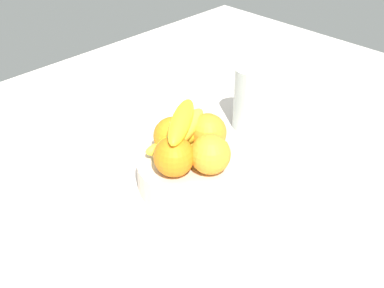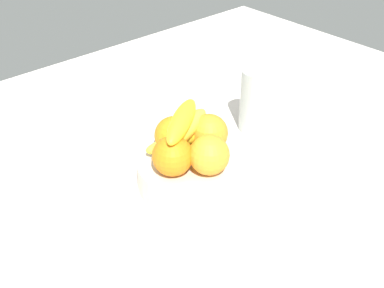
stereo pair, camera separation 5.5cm
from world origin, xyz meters
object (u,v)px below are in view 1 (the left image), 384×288
at_px(orange_front_left, 210,154).
at_px(orange_front_right, 208,132).
at_px(fruit_bowl, 192,172).
at_px(orange_back_left, 174,157).
at_px(thermos_tumbler, 249,99).
at_px(banana_bunch, 184,133).
at_px(orange_center, 173,136).

relative_size(orange_front_left, orange_front_right, 1.00).
bearing_deg(fruit_bowl, orange_back_left, -173.78).
distance_m(orange_front_right, thermos_tumbler, 0.21).
distance_m(fruit_bowl, banana_bunch, 0.09).
xyz_separation_m(orange_front_left, orange_back_left, (-0.05, 0.04, 0.00)).
xyz_separation_m(orange_back_left, banana_bunch, (0.06, 0.03, 0.01)).
relative_size(orange_front_left, thermos_tumbler, 0.51).
distance_m(fruit_bowl, orange_center, 0.08).
xyz_separation_m(orange_front_left, thermos_tumbler, (0.26, 0.12, -0.02)).
relative_size(orange_front_left, orange_back_left, 1.00).
distance_m(fruit_bowl, orange_back_left, 0.09).
relative_size(banana_bunch, thermos_tumbler, 1.21).
distance_m(fruit_bowl, orange_front_right, 0.09).
relative_size(fruit_bowl, banana_bunch, 1.19).
distance_m(orange_front_right, orange_center, 0.07).
bearing_deg(fruit_bowl, orange_front_right, 8.85).
bearing_deg(fruit_bowl, banana_bunch, 82.17).
bearing_deg(orange_back_left, orange_front_left, -38.95).
bearing_deg(orange_front_right, orange_back_left, -172.48).
height_order(orange_front_left, thermos_tumbler, thermos_tumbler).
bearing_deg(thermos_tumbler, banana_bunch, -171.51).
relative_size(orange_center, orange_back_left, 1.00).
height_order(fruit_bowl, orange_center, orange_center).
bearing_deg(thermos_tumbler, orange_back_left, -167.22).
bearing_deg(orange_back_left, orange_center, 48.18).
relative_size(orange_front_right, orange_center, 1.00).
relative_size(fruit_bowl, orange_front_right, 2.82).
bearing_deg(thermos_tumbler, orange_front_right, -164.49).
distance_m(banana_bunch, thermos_tumbler, 0.26).
distance_m(orange_center, orange_back_left, 0.07).
distance_m(orange_front_left, orange_back_left, 0.07).
xyz_separation_m(fruit_bowl, orange_back_left, (-0.06, -0.01, 0.07)).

